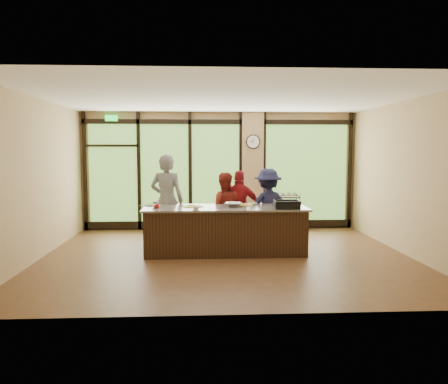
{
  "coord_description": "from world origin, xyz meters",
  "views": [
    {
      "loc": [
        -0.47,
        -8.21,
        2.02
      ],
      "look_at": [
        -0.02,
        0.4,
        1.2
      ],
      "focal_mm": 35.0,
      "sensor_mm": 36.0,
      "label": 1
    }
  ],
  "objects": [
    {
      "name": "cook_left",
      "position": [
        -1.2,
        0.99,
        0.98
      ],
      "size": [
        0.8,
        0.61,
        1.95
      ],
      "primitive_type": "imported",
      "rotation": [
        0.0,
        0.0,
        2.92
      ],
      "color": "slate",
      "rests_on": "floor"
    },
    {
      "name": "prep_bowl_far",
      "position": [
        0.6,
        0.62,
        0.94
      ],
      "size": [
        0.16,
        0.16,
        0.04
      ],
      "primitive_type": "imported",
      "rotation": [
        0.0,
        0.0,
        0.1
      ],
      "color": "silver",
      "rests_on": "countertop"
    },
    {
      "name": "red_ramekin",
      "position": [
        -1.32,
        0.15,
        0.96
      ],
      "size": [
        0.12,
        0.12,
        0.08
      ],
      "primitive_type": "imported",
      "rotation": [
        0.0,
        0.0,
        0.26
      ],
      "color": "#B21116",
      "rests_on": "countertop"
    },
    {
      "name": "countertop",
      "position": [
        0.0,
        0.3,
        0.9
      ],
      "size": [
        3.2,
        1.1,
        0.04
      ],
      "primitive_type": "cube",
      "color": "gray",
      "rests_on": "island_base"
    },
    {
      "name": "roasting_pan",
      "position": [
        1.17,
        0.0,
        0.96
      ],
      "size": [
        0.49,
        0.39,
        0.08
      ],
      "primitive_type": "cube",
      "rotation": [
        0.0,
        0.0,
        -0.05
      ],
      "color": "black",
      "rests_on": "countertop"
    },
    {
      "name": "cook_midright",
      "position": [
        0.36,
        1.14,
        0.8
      ],
      "size": [
        1.0,
        0.58,
        1.6
      ],
      "primitive_type": "imported",
      "rotation": [
        0.0,
        0.0,
        2.92
      ],
      "color": "maroon",
      "rests_on": "floor"
    },
    {
      "name": "window_wall",
      "position": [
        0.16,
        2.95,
        1.39
      ],
      "size": [
        6.9,
        0.12,
        3.0
      ],
      "color": "tan",
      "rests_on": "floor"
    },
    {
      "name": "cook_right",
      "position": [
        0.96,
        1.02,
        0.82
      ],
      "size": [
        1.15,
        0.79,
        1.64
      ],
      "primitive_type": "imported",
      "rotation": [
        0.0,
        0.0,
        3.32
      ],
      "color": "#1B1B3B",
      "rests_on": "floor"
    },
    {
      "name": "cutting_board_center",
      "position": [
        -0.65,
        0.38,
        0.93
      ],
      "size": [
        0.43,
        0.37,
        0.01
      ],
      "primitive_type": "cube",
      "rotation": [
        0.0,
        0.0,
        0.3
      ],
      "color": "gold",
      "rests_on": "countertop"
    },
    {
      "name": "cutting_board_left",
      "position": [
        -1.5,
        0.59,
        0.93
      ],
      "size": [
        0.45,
        0.4,
        0.01
      ],
      "primitive_type": "cube",
      "rotation": [
        0.0,
        0.0,
        -0.42
      ],
      "color": "#3D7F2E",
      "rests_on": "countertop"
    },
    {
      "name": "flower_stand",
      "position": [
        -1.3,
        1.84,
        0.43
      ],
      "size": [
        0.56,
        0.56,
        0.86
      ],
      "primitive_type": "cube",
      "rotation": [
        0.0,
        0.0,
        -0.39
      ],
      "color": "black",
      "rests_on": "floor"
    },
    {
      "name": "floor",
      "position": [
        0.0,
        0.0,
        0.0
      ],
      "size": [
        7.0,
        7.0,
        0.0
      ],
      "primitive_type": "plane",
      "color": "#50331C",
      "rests_on": "ground"
    },
    {
      "name": "left_wall",
      "position": [
        -3.5,
        0.0,
        1.5
      ],
      "size": [
        0.0,
        6.0,
        6.0
      ],
      "primitive_type": "plane",
      "rotation": [
        1.57,
        0.0,
        1.57
      ],
      "color": "tan",
      "rests_on": "floor"
    },
    {
      "name": "back_wall",
      "position": [
        0.0,
        3.0,
        1.5
      ],
      "size": [
        7.0,
        0.0,
        7.0
      ],
      "primitive_type": "plane",
      "rotation": [
        1.57,
        0.0,
        0.0
      ],
      "color": "tan",
      "rests_on": "floor"
    },
    {
      "name": "ceiling",
      "position": [
        0.0,
        0.0,
        3.0
      ],
      "size": [
        7.0,
        7.0,
        0.0
      ],
      "primitive_type": "plane",
      "rotation": [
        3.14,
        0.0,
        0.0
      ],
      "color": "white",
      "rests_on": "back_wall"
    },
    {
      "name": "flower_vase",
      "position": [
        -1.3,
        1.84,
        0.98
      ],
      "size": [
        0.27,
        0.27,
        0.25
      ],
      "primitive_type": "imported",
      "rotation": [
        0.0,
        0.0,
        -0.1
      ],
      "color": "#907B4E",
      "rests_on": "flower_stand"
    },
    {
      "name": "wall_clock",
      "position": [
        0.85,
        2.87,
        2.25
      ],
      "size": [
        0.36,
        0.04,
        0.36
      ],
      "color": "black",
      "rests_on": "window_wall"
    },
    {
      "name": "cutting_board_right",
      "position": [
        0.36,
        0.57,
        0.93
      ],
      "size": [
        0.48,
        0.39,
        0.01
      ],
      "primitive_type": "cube",
      "rotation": [
        0.0,
        0.0,
        -0.15
      ],
      "color": "gold",
      "rests_on": "countertop"
    },
    {
      "name": "island_base",
      "position": [
        0.0,
        0.3,
        0.44
      ],
      "size": [
        3.1,
        1.0,
        0.88
      ],
      "primitive_type": "cube",
      "color": "black",
      "rests_on": "floor"
    },
    {
      "name": "prep_bowl_near",
      "position": [
        -1.35,
        0.23,
        0.94
      ],
      "size": [
        0.2,
        0.2,
        0.05
      ],
      "primitive_type": "imported",
      "rotation": [
        0.0,
        0.0,
        0.28
      ],
      "color": "silver",
      "rests_on": "countertop"
    },
    {
      "name": "mixing_bowl",
      "position": [
        0.16,
        0.31,
        0.96
      ],
      "size": [
        0.41,
        0.41,
        0.08
      ],
      "primitive_type": "imported",
      "rotation": [
        0.0,
        0.0,
        -0.22
      ],
      "color": "silver",
      "rests_on": "countertop"
    },
    {
      "name": "right_wall",
      "position": [
        3.5,
        0.0,
        1.5
      ],
      "size": [
        0.0,
        6.0,
        6.0
      ],
      "primitive_type": "plane",
      "rotation": [
        1.57,
        0.0,
        -1.57
      ],
      "color": "tan",
      "rests_on": "floor"
    },
    {
      "name": "bar_cart",
      "position": [
        1.68,
        2.75,
        0.58
      ],
      "size": [
        0.75,
        0.49,
        0.96
      ],
      "rotation": [
        0.0,
        0.0,
        -0.13
      ],
      "color": "black",
      "rests_on": "floor"
    },
    {
      "name": "cook_midleft",
      "position": [
        0.0,
        1.0,
        0.78
      ],
      "size": [
        0.77,
        0.61,
        1.57
      ],
      "primitive_type": "imported",
      "rotation": [
        0.0,
        0.0,
        3.12
      ],
      "color": "maroon",
      "rests_on": "floor"
    },
    {
      "name": "prep_bowl_mid",
      "position": [
        -0.58,
        -0.02,
        0.94
      ],
      "size": [
        0.16,
        0.16,
        0.04
      ],
      "primitive_type": "imported",
      "rotation": [
        0.0,
        0.0,
        -0.15
      ],
      "color": "silver",
      "rests_on": "countertop"
    }
  ]
}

